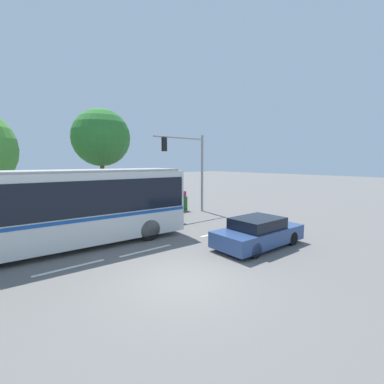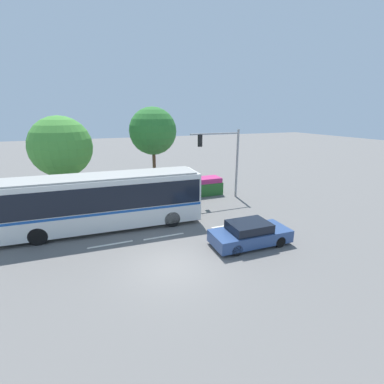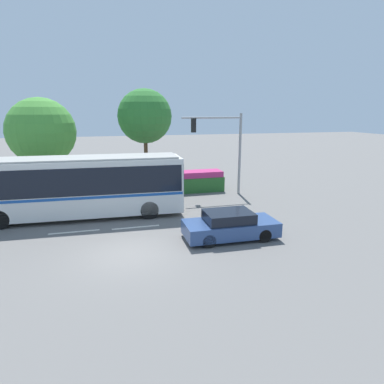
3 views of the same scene
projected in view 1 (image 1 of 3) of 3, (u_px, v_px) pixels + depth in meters
ground_plane at (181, 280)px, 8.41m from camera, size 140.00×140.00×0.00m
city_bus at (48, 206)px, 10.97m from camera, size 12.04×3.02×3.37m
sedan_foreground at (258, 233)px, 11.72m from camera, size 4.33×1.93×1.30m
traffic_light_pole at (191, 161)px, 19.18m from camera, size 4.26×0.24×5.65m
flowering_hedge at (137, 205)px, 18.47m from camera, size 7.77×1.52×1.50m
street_tree_centre at (101, 138)px, 18.85m from camera, size 4.03×4.03×7.43m
lane_stripe_near at (218, 233)px, 14.00m from camera, size 2.40×0.16×0.01m
lane_stripe_mid at (70, 268)px, 9.40m from camera, size 2.40×0.16×0.01m
lane_stripe_far at (147, 250)px, 11.21m from camera, size 2.40×0.16×0.01m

